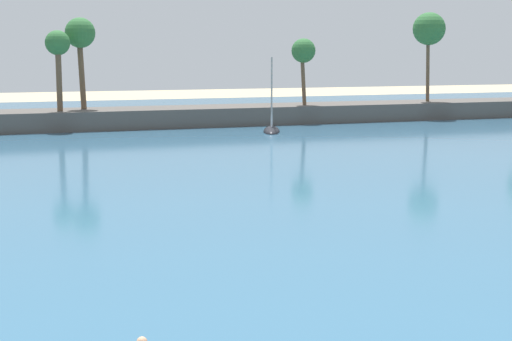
{
  "coord_description": "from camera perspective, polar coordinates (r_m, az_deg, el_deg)",
  "views": [
    {
      "loc": [
        -6.27,
        -6.29,
        7.05
      ],
      "look_at": [
        -0.31,
        11.22,
        4.11
      ],
      "focal_mm": 52.92,
      "sensor_mm": 36.0,
      "label": 1
    }
  ],
  "objects": [
    {
      "name": "palm_headland",
      "position": [
        70.31,
        -12.91,
        4.63
      ],
      "size": [
        109.17,
        6.1,
        11.43
      ],
      "color": "#514C47",
      "rests_on": "ground"
    },
    {
      "name": "sailboat_near_shore",
      "position": [
        66.19,
        1.19,
        3.49
      ],
      "size": [
        3.02,
        5.0,
        6.96
      ],
      "color": "black",
      "rests_on": "sea"
    },
    {
      "name": "sea",
      "position": [
        62.4,
        -12.94,
        2.32
      ],
      "size": [
        220.0,
        96.24,
        0.06
      ],
      "primitive_type": "cube",
      "color": "#33607F",
      "rests_on": "ground"
    }
  ]
}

